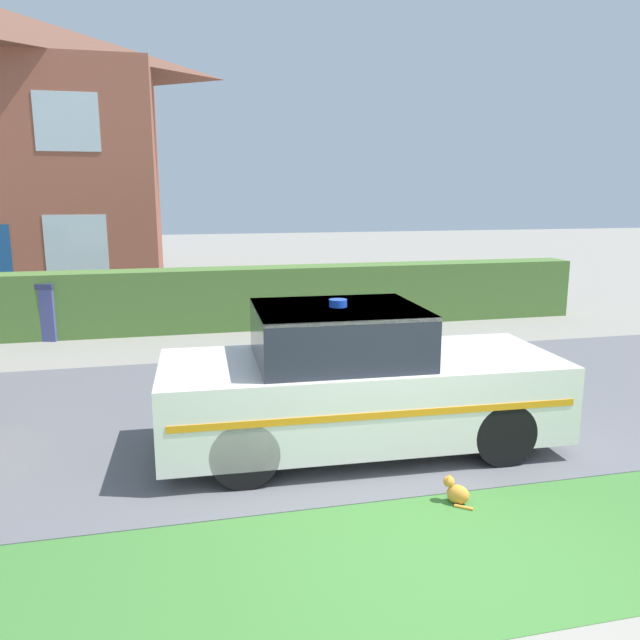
# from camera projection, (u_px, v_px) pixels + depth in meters

# --- Properties ---
(ground_plane) EXTENTS (80.00, 80.00, 0.00)m
(ground_plane) POSITION_uv_depth(u_px,v_px,m) (464.00, 576.00, 4.65)
(ground_plane) COLOR gray
(road_strip) EXTENTS (28.00, 5.36, 0.01)m
(road_strip) POSITION_uv_depth(u_px,v_px,m) (334.00, 405.00, 8.37)
(road_strip) COLOR #5B5B60
(road_strip) RESTS_ON ground
(lawn_verge) EXTENTS (28.00, 1.91, 0.01)m
(lawn_verge) POSITION_uv_depth(u_px,v_px,m) (449.00, 555.00, 4.91)
(lawn_verge) COLOR #3D7533
(lawn_verge) RESTS_ON ground
(garden_hedge) EXTENTS (13.75, 0.75, 1.28)m
(garden_hedge) POSITION_uv_depth(u_px,v_px,m) (270.00, 297.00, 13.18)
(garden_hedge) COLOR #4C7233
(garden_hedge) RESTS_ON ground
(police_car) EXTENTS (4.39, 1.84, 1.68)m
(police_car) POSITION_uv_depth(u_px,v_px,m) (356.00, 383.00, 6.85)
(police_car) COLOR black
(police_car) RESTS_ON road_strip
(cat) EXTENTS (0.25, 0.29, 0.27)m
(cat) POSITION_uv_depth(u_px,v_px,m) (456.00, 492.00, 5.72)
(cat) COLOR orange
(cat) RESTS_ON ground
(wheelie_bin) EXTENTS (0.72, 0.72, 1.12)m
(wheelie_bin) POSITION_uv_depth(u_px,v_px,m) (46.00, 310.00, 12.10)
(wheelie_bin) COLOR #474C8C
(wheelie_bin) RESTS_ON ground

